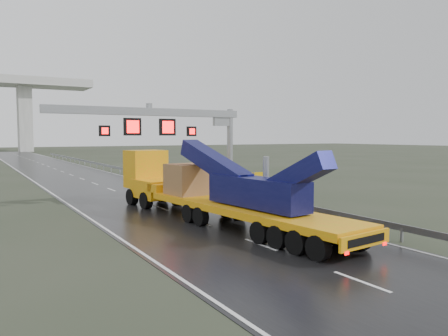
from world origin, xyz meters
TOP-DOWN VIEW (x-y plane):
  - ground at (0.00, 0.00)m, footprint 400.00×400.00m
  - road at (0.00, 40.00)m, footprint 11.00×200.00m
  - guardrail at (6.10, 30.00)m, footprint 0.20×140.00m
  - sign_gantry at (2.10, 17.99)m, footprint 14.90×1.20m
  - heavy_haul_truck at (0.73, 11.50)m, footprint 5.03×20.70m
  - exit_sign_pair at (8.64, 16.40)m, footprint 1.27×0.17m
  - striped_barrier at (6.00, 17.50)m, footprint 0.70×0.47m

SIDE VIEW (x-z plane):
  - ground at x=0.00m, z-range 0.00..0.00m
  - road at x=0.00m, z-range 0.00..0.02m
  - striped_barrier at x=6.00m, z-range 0.00..1.10m
  - guardrail at x=6.10m, z-range 0.00..1.40m
  - exit_sign_pair at x=8.64m, z-range 0.44..2.61m
  - heavy_haul_truck at x=0.73m, z-range -0.54..4.28m
  - sign_gantry at x=2.10m, z-range 1.90..9.33m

